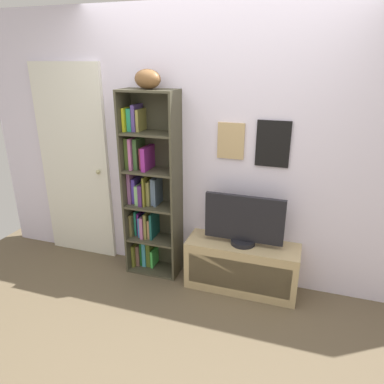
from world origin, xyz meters
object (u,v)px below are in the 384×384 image
at_px(bookshelf, 148,190).
at_px(tv_stand, 241,266).
at_px(television, 244,221).
at_px(football, 147,79).
at_px(door, 75,165).

xyz_separation_m(bookshelf, tv_stand, (0.95, -0.06, -0.62)).
bearing_deg(television, football, 177.98).
bearing_deg(door, football, -7.24).
distance_m(tv_stand, television, 0.46).
xyz_separation_m(bookshelf, door, (-0.87, 0.09, 0.15)).
relative_size(bookshelf, television, 2.55).
bearing_deg(bookshelf, television, -3.83).
relative_size(television, door, 0.35).
bearing_deg(tv_stand, door, 175.28).
bearing_deg(television, door, 175.31).
bearing_deg(television, bookshelf, 176.17).
relative_size(tv_stand, television, 1.45).
relative_size(football, door, 0.15).
xyz_separation_m(television, door, (-1.82, 0.15, 0.31)).
bearing_deg(bookshelf, football, -28.71).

